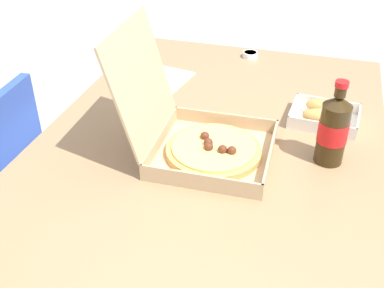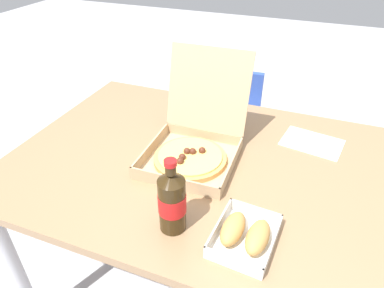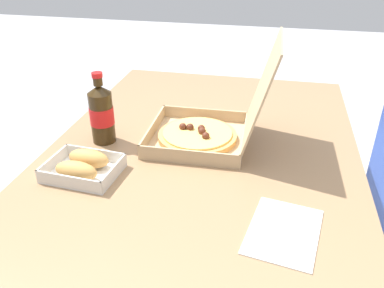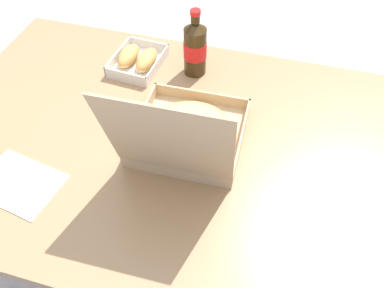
{
  "view_description": "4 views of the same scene",
  "coord_description": "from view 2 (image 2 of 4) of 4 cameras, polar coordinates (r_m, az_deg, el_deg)",
  "views": [
    {
      "loc": [
        -1.05,
        -0.26,
        1.44
      ],
      "look_at": [
        -0.05,
        0.04,
        0.75
      ],
      "focal_mm": 44.47,
      "sensor_mm": 36.0,
      "label": 1
    },
    {
      "loc": [
        0.28,
        -0.9,
        1.44
      ],
      "look_at": [
        -0.06,
        -0.0,
        0.79
      ],
      "focal_mm": 32.16,
      "sensor_mm": 36.0,
      "label": 2
    },
    {
      "loc": [
        1.03,
        0.19,
        1.33
      ],
      "look_at": [
        -0.01,
        -0.03,
        0.75
      ],
      "focal_mm": 37.51,
      "sensor_mm": 36.0,
      "label": 3
    },
    {
      "loc": [
        -0.27,
        0.68,
        1.55
      ],
      "look_at": [
        -0.08,
        0.01,
        0.75
      ],
      "focal_mm": 36.22,
      "sensor_mm": 36.0,
      "label": 4
    }
  ],
  "objects": [
    {
      "name": "bread_side_box",
      "position": [
        0.92,
        8.78,
        -14.55
      ],
      "size": [
        0.16,
        0.2,
        0.06
      ],
      "color": "white",
      "rests_on": "dining_table"
    },
    {
      "name": "chair",
      "position": [
        1.91,
        5.89,
        3.66
      ],
      "size": [
        0.42,
        0.42,
        0.83
      ],
      "color": "#2D4CAD",
      "rests_on": "ground_plane"
    },
    {
      "name": "pizza_box_open",
      "position": [
        1.18,
        0.26,
        -0.17
      ],
      "size": [
        0.3,
        0.39,
        0.33
      ],
      "color": "tan",
      "rests_on": "dining_table"
    },
    {
      "name": "cola_bottle",
      "position": [
        0.9,
        -3.51,
        -9.34
      ],
      "size": [
        0.07,
        0.07,
        0.22
      ],
      "color": "#33230F",
      "rests_on": "dining_table"
    },
    {
      "name": "dining_table",
      "position": [
        1.22,
        2.88,
        -5.65
      ],
      "size": [
        1.37,
        0.93,
        0.73
      ],
      "color": "#997551",
      "rests_on": "ground_plane"
    },
    {
      "name": "ground_plane",
      "position": [
        1.72,
        2.21,
        -22.75
      ],
      "size": [
        10.0,
        10.0,
        0.0
      ],
      "primitive_type": "plane",
      "color": "#B2B2B7"
    },
    {
      "name": "paper_menu",
      "position": [
        1.35,
        19.27,
        0.23
      ],
      "size": [
        0.23,
        0.18,
        0.0
      ],
      "primitive_type": "cube",
      "rotation": [
        0.0,
        0.0,
        -0.17
      ],
      "color": "white",
      "rests_on": "dining_table"
    }
  ]
}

